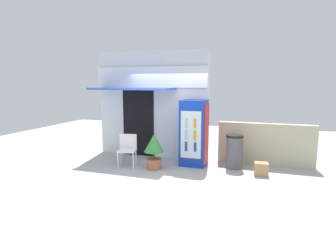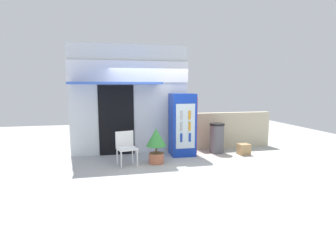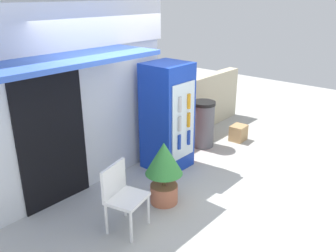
{
  "view_description": "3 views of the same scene",
  "coord_description": "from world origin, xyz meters",
  "px_view_note": "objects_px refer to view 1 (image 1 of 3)",
  "views": [
    {
      "loc": [
        2.48,
        -6.5,
        2.24
      ],
      "look_at": [
        0.12,
        0.54,
        1.09
      ],
      "focal_mm": 29.85,
      "sensor_mm": 36.0,
      "label": 1
    },
    {
      "loc": [
        -1.3,
        -6.64,
        1.99
      ],
      "look_at": [
        0.28,
        0.51,
        0.91
      ],
      "focal_mm": 28.94,
      "sensor_mm": 36.0,
      "label": 2
    },
    {
      "loc": [
        -3.37,
        -2.76,
        2.8
      ],
      "look_at": [
        0.21,
        0.32,
        1.02
      ],
      "focal_mm": 37.63,
      "sensor_mm": 36.0,
      "label": 3
    }
  ],
  "objects_px": {
    "plastic_chair": "(128,148)",
    "potted_plant_near_shop": "(154,148)",
    "drink_cooler": "(194,133)",
    "trash_bin": "(234,151)",
    "cardboard_box": "(261,169)"
  },
  "relations": [
    {
      "from": "plastic_chair",
      "to": "cardboard_box",
      "type": "xyz_separation_m",
      "value": [
        3.45,
        0.33,
        -0.35
      ]
    },
    {
      "from": "drink_cooler",
      "to": "plastic_chair",
      "type": "relative_size",
      "value": 2.08
    },
    {
      "from": "drink_cooler",
      "to": "cardboard_box",
      "type": "relative_size",
      "value": 5.44
    },
    {
      "from": "trash_bin",
      "to": "cardboard_box",
      "type": "distance_m",
      "value": 0.85
    },
    {
      "from": "potted_plant_near_shop",
      "to": "trash_bin",
      "type": "distance_m",
      "value": 2.12
    },
    {
      "from": "drink_cooler",
      "to": "trash_bin",
      "type": "bearing_deg",
      "value": 2.19
    },
    {
      "from": "drink_cooler",
      "to": "potted_plant_near_shop",
      "type": "relative_size",
      "value": 1.94
    },
    {
      "from": "drink_cooler",
      "to": "plastic_chair",
      "type": "height_order",
      "value": "drink_cooler"
    },
    {
      "from": "cardboard_box",
      "to": "drink_cooler",
      "type": "bearing_deg",
      "value": 168.69
    },
    {
      "from": "drink_cooler",
      "to": "trash_bin",
      "type": "xyz_separation_m",
      "value": [
        1.08,
        0.04,
        -0.44
      ]
    },
    {
      "from": "potted_plant_near_shop",
      "to": "cardboard_box",
      "type": "xyz_separation_m",
      "value": [
        2.67,
        0.35,
        -0.4
      ]
    },
    {
      "from": "drink_cooler",
      "to": "cardboard_box",
      "type": "xyz_separation_m",
      "value": [
        1.77,
        -0.35,
        -0.74
      ]
    },
    {
      "from": "plastic_chair",
      "to": "potted_plant_near_shop",
      "type": "distance_m",
      "value": 0.78
    },
    {
      "from": "drink_cooler",
      "to": "potted_plant_near_shop",
      "type": "distance_m",
      "value": 1.19
    },
    {
      "from": "plastic_chair",
      "to": "potted_plant_near_shop",
      "type": "xyz_separation_m",
      "value": [
        0.78,
        -0.02,
        0.05
      ]
    }
  ]
}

